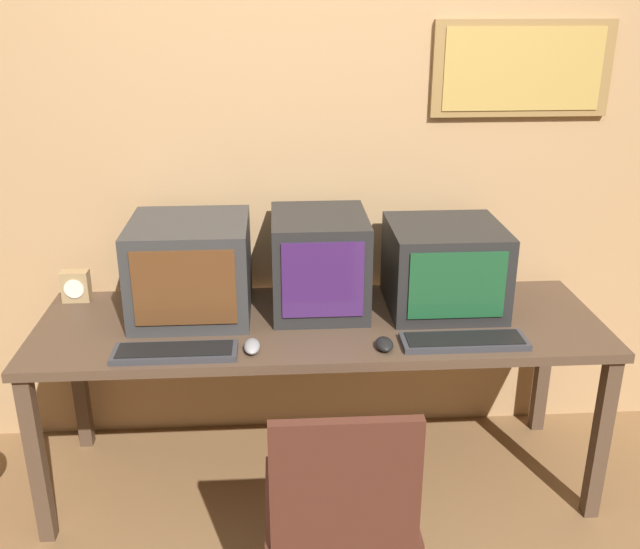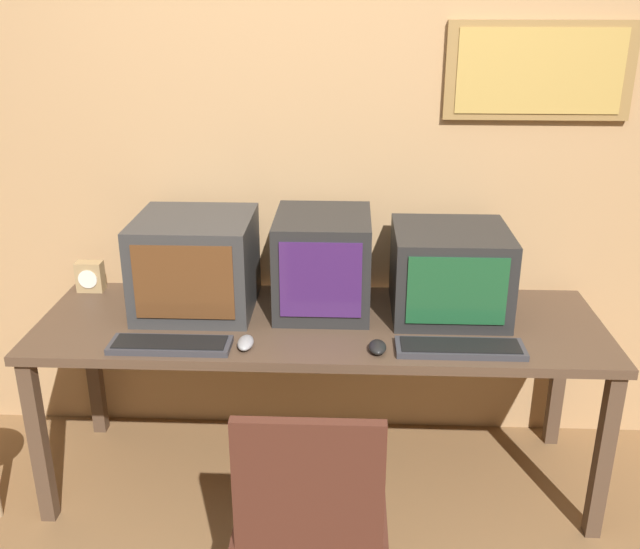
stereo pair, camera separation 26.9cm
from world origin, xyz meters
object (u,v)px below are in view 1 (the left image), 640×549
at_px(monitor_right, 444,267).
at_px(desk_clock, 76,286).
at_px(keyboard_side, 464,341).
at_px(monitor_left, 191,268).
at_px(mouse_near_keyboard, 252,346).
at_px(mouse_far_corner, 384,344).
at_px(monitor_center, 319,262).
at_px(keyboard_main, 175,352).
at_px(office_chair, 340,533).

relative_size(monitor_right, desk_clock, 3.41).
xyz_separation_m(keyboard_side, desk_clock, (-1.50, 0.49, 0.05)).
xyz_separation_m(monitor_left, mouse_near_keyboard, (0.24, -0.35, -0.17)).
bearing_deg(mouse_far_corner, monitor_center, 118.75).
bearing_deg(monitor_right, monitor_left, 179.85).
bearing_deg(keyboard_main, monitor_right, 19.32).
height_order(monitor_right, office_chair, monitor_right).
bearing_deg(keyboard_side, keyboard_main, -178.91).
relative_size(desk_clock, office_chair, 0.15).
relative_size(mouse_near_keyboard, desk_clock, 0.87).
distance_m(monitor_right, desk_clock, 1.51).
bearing_deg(mouse_far_corner, desk_clock, 157.09).
relative_size(monitor_right, mouse_far_corner, 4.31).
xyz_separation_m(monitor_right, mouse_near_keyboard, (-0.76, -0.34, -0.15)).
bearing_deg(monitor_right, keyboard_side, -89.13).
bearing_deg(mouse_near_keyboard, monitor_center, 54.43).
bearing_deg(mouse_near_keyboard, monitor_right, 24.26).
distance_m(monitor_center, mouse_far_corner, 0.47).
relative_size(monitor_center, desk_clock, 3.31).
height_order(monitor_left, monitor_right, monitor_left).
bearing_deg(keyboard_side, office_chair, -131.91).
height_order(keyboard_side, mouse_near_keyboard, mouse_near_keyboard).
relative_size(monitor_left, keyboard_side, 0.99).
relative_size(monitor_center, mouse_far_corner, 4.19).
relative_size(monitor_center, monitor_right, 0.97).
bearing_deg(monitor_center, monitor_left, -177.47).
height_order(keyboard_main, office_chair, office_chair).
distance_m(monitor_center, monitor_right, 0.50).
relative_size(monitor_center, mouse_near_keyboard, 3.81).
bearing_deg(monitor_right, office_chair, -118.83).
bearing_deg(desk_clock, mouse_far_corner, -22.91).
bearing_deg(monitor_center, keyboard_side, -36.05).
distance_m(monitor_right, keyboard_side, 0.38).
bearing_deg(mouse_far_corner, mouse_near_keyboard, 178.30).
xyz_separation_m(monitor_center, mouse_far_corner, (0.21, -0.38, -0.18)).
bearing_deg(mouse_near_keyboard, mouse_far_corner, -1.70).
bearing_deg(desk_clock, monitor_left, -16.92).
distance_m(keyboard_main, office_chair, 0.84).
relative_size(monitor_left, office_chair, 0.52).
xyz_separation_m(monitor_center, keyboard_main, (-0.53, -0.39, -0.18)).
bearing_deg(monitor_right, mouse_near_keyboard, -155.74).
relative_size(mouse_far_corner, office_chair, 0.12).
height_order(monitor_left, mouse_far_corner, monitor_left).
distance_m(monitor_left, office_chair, 1.16).
bearing_deg(monitor_center, keyboard_main, -144.04).
xyz_separation_m(mouse_far_corner, office_chair, (-0.21, -0.54, -0.36)).
height_order(monitor_left, mouse_near_keyboard, monitor_left).
xyz_separation_m(monitor_right, mouse_far_corner, (-0.29, -0.36, -0.15)).
relative_size(monitor_left, monitor_center, 1.05).
bearing_deg(keyboard_side, mouse_far_corner, -176.95).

